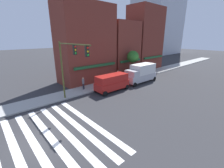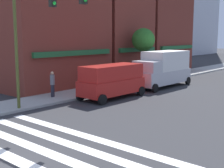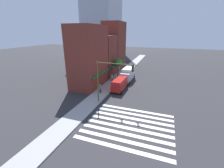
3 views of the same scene
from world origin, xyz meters
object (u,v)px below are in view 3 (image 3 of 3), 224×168
object	(u,v)px
pedestrian_white_shirt	(112,78)
box_truck_silver	(128,74)
street_tree	(118,63)
van_red	(119,84)
pedestrian_grey_coat	(100,88)
pedestrian_green_top	(123,73)
traffic_signal	(111,74)

from	to	relation	value
pedestrian_white_shirt	box_truck_silver	bearing A→B (deg)	-30.05
pedestrian_white_shirt	street_tree	size ratio (longest dim) A/B	0.36
van_red	street_tree	size ratio (longest dim) A/B	1.03
pedestrian_grey_coat	pedestrian_green_top	bearing A→B (deg)	-57.30
traffic_signal	box_truck_silver	size ratio (longest dim) A/B	1.11
van_red	street_tree	xyz separation A→B (m)	(7.66, 2.80, 2.66)
box_truck_silver	street_tree	bearing A→B (deg)	69.67
pedestrian_white_shirt	street_tree	distance (m)	4.56
pedestrian_grey_coat	van_red	bearing A→B (deg)	-96.67
pedestrian_green_top	pedestrian_grey_coat	bearing A→B (deg)	5.71
box_truck_silver	street_tree	xyz separation A→B (m)	(1.08, 2.80, 2.35)
traffic_signal	van_red	world-z (taller)	traffic_signal
box_truck_silver	pedestrian_grey_coat	bearing A→B (deg)	163.86
van_red	box_truck_silver	bearing A→B (deg)	1.37
street_tree	van_red	bearing A→B (deg)	-159.92
van_red	pedestrian_white_shirt	distance (m)	5.14
traffic_signal	pedestrian_grey_coat	distance (m)	6.27
van_red	traffic_signal	bearing A→B (deg)	-174.18
pedestrian_green_top	street_tree	bearing A→B (deg)	-25.98
traffic_signal	pedestrian_white_shirt	world-z (taller)	traffic_signal
van_red	street_tree	bearing A→B (deg)	21.45
van_red	pedestrian_grey_coat	world-z (taller)	van_red
pedestrian_white_shirt	street_tree	bearing A→B (deg)	17.03
pedestrian_grey_coat	street_tree	xyz separation A→B (m)	(10.60, -0.10, 2.87)
van_red	pedestrian_green_top	bearing A→B (deg)	12.70
traffic_signal	pedestrian_grey_coat	xyz separation A→B (m)	(3.45, 3.40, -3.99)
van_red	pedestrian_green_top	distance (m)	9.17
box_truck_silver	street_tree	world-z (taller)	street_tree
pedestrian_grey_coat	pedestrian_green_top	xyz separation A→B (m)	(11.92, -1.10, 0.00)
traffic_signal	pedestrian_white_shirt	distance (m)	11.79
van_red	pedestrian_white_shirt	size ratio (longest dim) A/B	2.85
box_truck_silver	pedestrian_grey_coat	world-z (taller)	box_truck_silver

